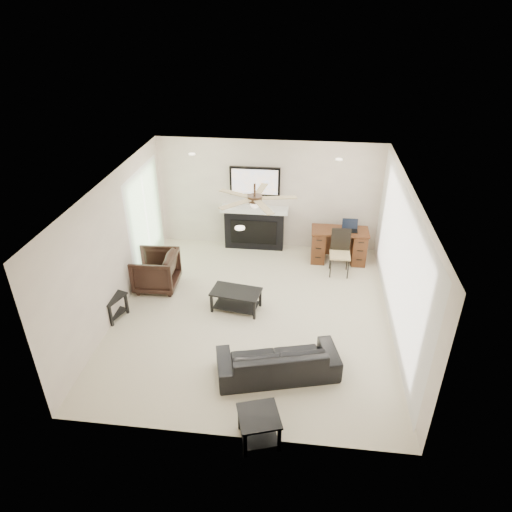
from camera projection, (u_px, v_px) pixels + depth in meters
The scene contains 10 objects.
room_shell at pixel (266, 231), 7.68m from camera, with size 5.50×5.54×2.52m.
sofa at pixel (278, 360), 6.98m from camera, with size 1.85×0.72×0.54m, color black.
armchair at pixel (156, 271), 9.05m from camera, with size 0.81×0.84×0.76m, color black.
coffee_table at pixel (236, 300), 8.49m from camera, with size 0.90×0.50×0.40m, color black.
end_table_near at pixel (259, 427), 5.94m from camera, with size 0.52×0.52×0.45m, color black.
end_table_left at pixel (110, 306), 8.28m from camera, with size 0.50×0.50×0.45m, color black.
fireplace_unit at pixel (254, 210), 10.26m from camera, with size 1.52×0.34×1.91m, color black.
desk at pixel (339, 246), 9.98m from camera, with size 1.22×0.56×0.76m, color #3D220F.
desk_chair at pixel (340, 254), 9.45m from camera, with size 0.42×0.44×0.97m, color black.
laptop at pixel (350, 226), 9.70m from camera, with size 0.33×0.24×0.23m, color black.
Camera 1 is at (0.84, -6.79, 5.10)m, focal length 32.00 mm.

